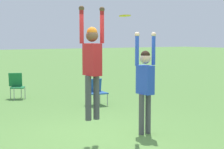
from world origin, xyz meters
name	(u,v)px	position (x,y,z in m)	size (l,w,h in m)	color
ground_plane	(101,138)	(0.00, 0.00, 0.00)	(120.00, 120.00, 0.00)	#56843D
person_jumping	(92,60)	(-0.35, -0.26, 1.64)	(0.55, 0.41, 2.18)	#4C4C51
person_defending	(145,80)	(0.98, -0.21, 1.17)	(0.54, 0.40, 2.19)	#4C4C51
frisbee	(125,16)	(0.54, -0.08, 2.52)	(0.25, 0.25, 0.04)	yellow
camping_chair_0	(17,84)	(0.23, 5.94, 0.50)	(0.59, 0.65, 0.87)	gray
camping_chair_1	(96,90)	(1.90, 3.44, 0.46)	(0.58, 0.62, 0.80)	gray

